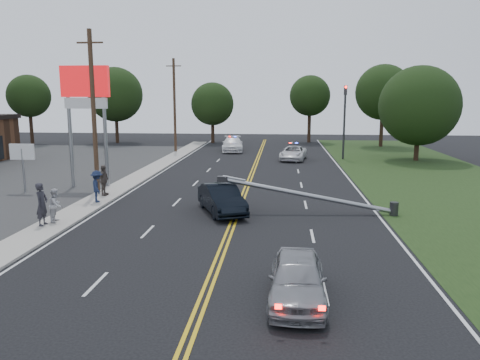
# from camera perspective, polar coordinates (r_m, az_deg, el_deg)

# --- Properties ---
(ground) EXTENTS (120.00, 120.00, 0.00)m
(ground) POSITION_cam_1_polar(r_m,az_deg,el_deg) (17.22, -2.89, -10.40)
(ground) COLOR black
(ground) RESTS_ON ground
(sidewalk) EXTENTS (1.80, 70.00, 0.12)m
(sidewalk) POSITION_cam_1_polar(r_m,az_deg,el_deg) (28.70, -16.91, -2.31)
(sidewalk) COLOR #A5A095
(sidewalk) RESTS_ON ground
(centerline_yellow) EXTENTS (0.36, 80.00, 0.00)m
(centerline_yellow) POSITION_cam_1_polar(r_m,az_deg,el_deg) (26.75, 0.05, -2.87)
(centerline_yellow) COLOR gold
(centerline_yellow) RESTS_ON ground
(pylon_sign) EXTENTS (3.20, 0.35, 8.00)m
(pylon_sign) POSITION_cam_1_polar(r_m,az_deg,el_deg) (32.57, -18.30, 9.58)
(pylon_sign) COLOR gray
(pylon_sign) RESTS_ON ground
(small_sign) EXTENTS (1.60, 0.14, 3.10)m
(small_sign) POSITION_cam_1_polar(r_m,az_deg,el_deg) (32.56, -25.00, 2.67)
(small_sign) COLOR gray
(small_sign) RESTS_ON ground
(traffic_signal) EXTENTS (0.28, 0.41, 7.05)m
(traffic_signal) POSITION_cam_1_polar(r_m,az_deg,el_deg) (46.39, 12.63, 7.66)
(traffic_signal) COLOR #2D2D30
(traffic_signal) RESTS_ON ground
(fallen_streetlight) EXTENTS (9.36, 0.44, 1.91)m
(fallen_streetlight) POSITION_cam_1_polar(r_m,az_deg,el_deg) (24.58, 9.42, -2.01)
(fallen_streetlight) COLOR #2D2D30
(fallen_streetlight) RESTS_ON ground
(utility_pole_mid) EXTENTS (1.60, 0.28, 10.00)m
(utility_pole_mid) POSITION_cam_1_polar(r_m,az_deg,el_deg) (30.24, -17.42, 7.89)
(utility_pole_mid) COLOR #382619
(utility_pole_mid) RESTS_ON ground
(utility_pole_far) EXTENTS (1.60, 0.28, 10.00)m
(utility_pole_far) POSITION_cam_1_polar(r_m,az_deg,el_deg) (51.27, -7.98, 9.01)
(utility_pole_far) COLOR #382619
(utility_pole_far) RESTS_ON ground
(tree_4) EXTENTS (5.28, 5.28, 8.71)m
(tree_4) POSITION_cam_1_polar(r_m,az_deg,el_deg) (65.01, -24.34, 9.30)
(tree_4) COLOR black
(tree_4) RESTS_ON ground
(tree_5) EXTENTS (7.00, 7.00, 9.77)m
(tree_5) POSITION_cam_1_polar(r_m,az_deg,el_deg) (63.50, -14.96, 10.03)
(tree_5) COLOR black
(tree_5) RESTS_ON ground
(tree_6) EXTENTS (5.54, 5.54, 7.83)m
(tree_6) POSITION_cam_1_polar(r_m,az_deg,el_deg) (61.63, -3.38, 9.23)
(tree_6) COLOR black
(tree_6) RESTS_ON ground
(tree_7) EXTENTS (5.29, 5.29, 8.76)m
(tree_7) POSITION_cam_1_polar(r_m,az_deg,el_deg) (62.73, 8.53, 10.12)
(tree_7) COLOR black
(tree_7) RESTS_ON ground
(tree_8) EXTENTS (6.62, 6.62, 9.83)m
(tree_8) POSITION_cam_1_polar(r_m,az_deg,el_deg) (59.36, 17.08, 10.18)
(tree_8) COLOR black
(tree_8) RESTS_ON ground
(tree_9) EXTENTS (7.44, 7.44, 8.89)m
(tree_9) POSITION_cam_1_polar(r_m,az_deg,el_deg) (47.36, 21.03, 8.45)
(tree_9) COLOR black
(tree_9) RESTS_ON ground
(crashed_sedan) EXTENTS (3.23, 4.83, 1.51)m
(crashed_sedan) POSITION_cam_1_polar(r_m,az_deg,el_deg) (24.51, -2.25, -2.31)
(crashed_sedan) COLOR black
(crashed_sedan) RESTS_ON ground
(waiting_sedan) EXTENTS (1.80, 4.21, 1.42)m
(waiting_sedan) POSITION_cam_1_polar(r_m,az_deg,el_deg) (14.31, 7.00, -11.82)
(waiting_sedan) COLOR gray
(waiting_sedan) RESTS_ON ground
(emergency_a) EXTENTS (2.91, 5.06, 1.33)m
(emergency_a) POSITION_cam_1_polar(r_m,az_deg,el_deg) (45.18, 6.50, 3.27)
(emergency_a) COLOR silver
(emergency_a) RESTS_ON ground
(emergency_b) EXTENTS (2.70, 5.64, 1.58)m
(emergency_b) POSITION_cam_1_polar(r_m,az_deg,el_deg) (52.01, -0.93, 4.38)
(emergency_b) COLOR white
(emergency_b) RESTS_ON ground
(bystander_a) EXTENTS (0.49, 0.74, 2.00)m
(bystander_a) POSITION_cam_1_polar(r_m,az_deg,el_deg) (23.54, -23.00, -2.73)
(bystander_a) COLOR #26252C
(bystander_a) RESTS_ON sidewalk
(bystander_b) EXTENTS (0.70, 0.85, 1.61)m
(bystander_b) POSITION_cam_1_polar(r_m,az_deg,el_deg) (24.04, -21.56, -2.86)
(bystander_b) COLOR silver
(bystander_b) RESTS_ON sidewalk
(bystander_c) EXTENTS (1.12, 1.34, 1.81)m
(bystander_c) POSITION_cam_1_polar(r_m,az_deg,el_deg) (27.65, -17.02, -0.75)
(bystander_c) COLOR #1A2441
(bystander_c) RESTS_ON sidewalk
(bystander_d) EXTENTS (0.58, 1.13, 1.85)m
(bystander_d) POSITION_cam_1_polar(r_m,az_deg,el_deg) (29.39, -16.30, -0.04)
(bystander_d) COLOR #564B45
(bystander_d) RESTS_ON sidewalk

